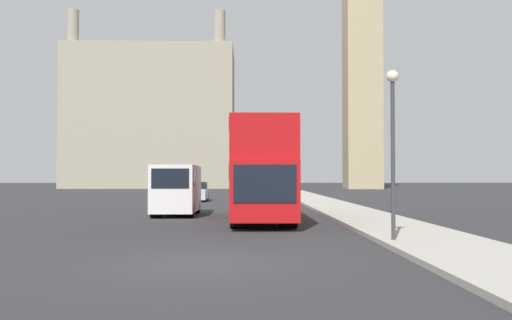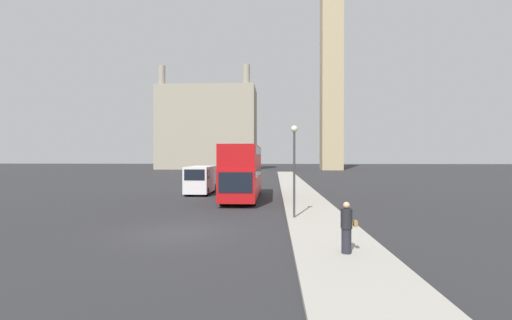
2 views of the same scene
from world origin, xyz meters
name	(u,v)px [view 1 (image 1 of 2)]	position (x,y,z in m)	size (l,w,h in m)	color
ground_plane	(196,264)	(0.00, 0.00, 0.00)	(300.00, 300.00, 0.00)	#28282B
sidewalk_strip	(486,259)	(6.64, 0.00, 0.07)	(3.29, 120.00, 0.15)	#9E998E
building_block_distant	(153,119)	(-14.47, 81.87, 11.48)	(26.86, 14.90, 27.89)	#9E937F
red_double_decker_bus	(261,167)	(1.80, 12.26, 2.39)	(2.59, 10.29, 4.27)	#B71114
white_van	(177,189)	(-2.40, 15.90, 1.35)	(2.09, 5.15, 2.53)	white
street_lamp	(393,126)	(5.40, 3.40, 3.46)	(0.36, 0.36, 4.94)	#38383D
parked_sedan	(196,192)	(-2.86, 32.28, 0.69)	(1.81, 4.62, 1.51)	silver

